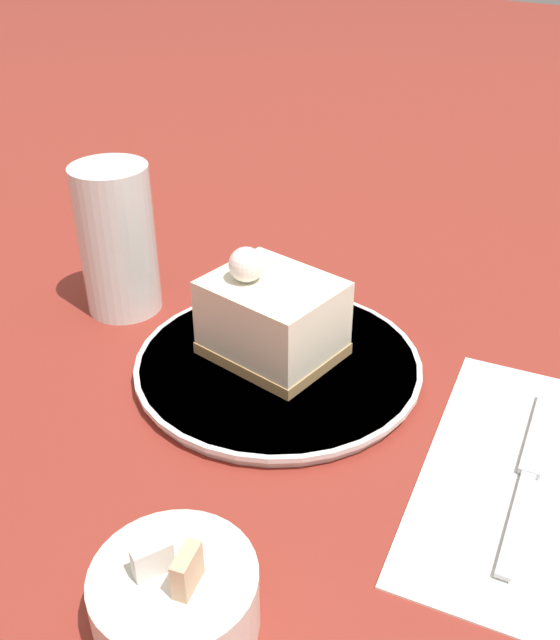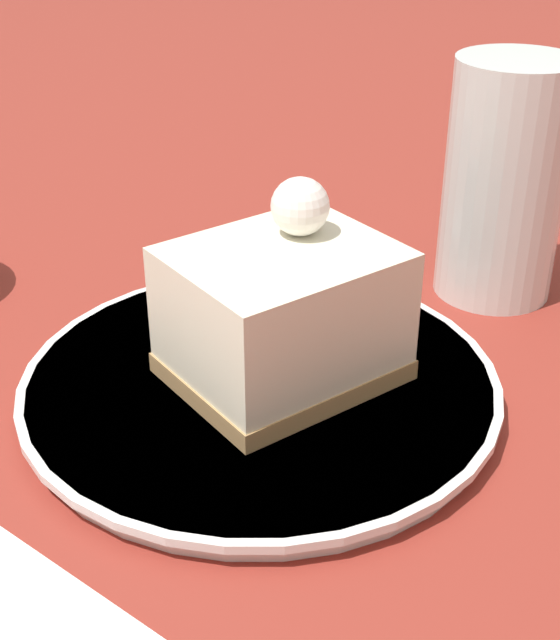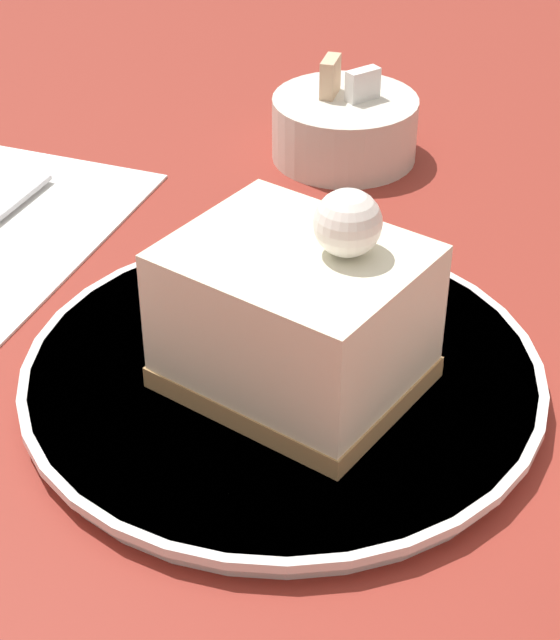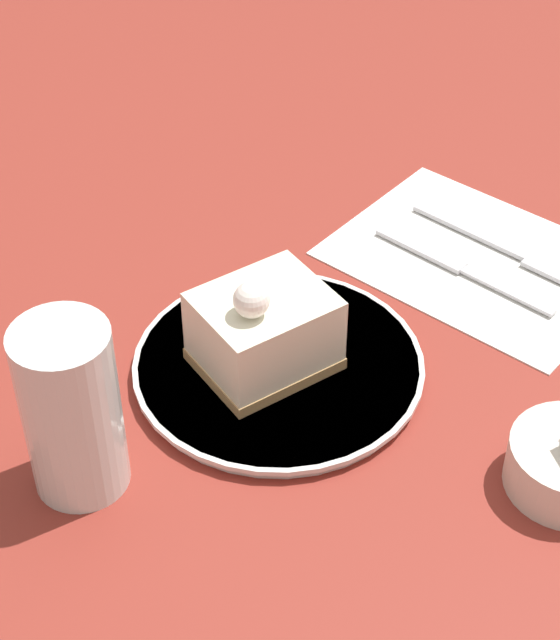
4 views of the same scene
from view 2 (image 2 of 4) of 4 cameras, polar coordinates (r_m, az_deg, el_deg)
The scene contains 4 objects.
ground_plane at distance 0.41m, azimuth -6.91°, elevation -6.01°, with size 4.00×4.00×0.00m, color maroon.
plate at distance 0.41m, azimuth -1.28°, elevation -4.18°, with size 0.22×0.22×0.01m.
cake_slice at distance 0.40m, azimuth 0.21°, elevation 0.56°, with size 0.10×0.08×0.09m.
drinking_glass at distance 0.50m, azimuth 14.15°, elevation 8.61°, with size 0.06×0.06×0.13m.
Camera 2 is at (-0.17, -0.29, 0.24)m, focal length 50.00 mm.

